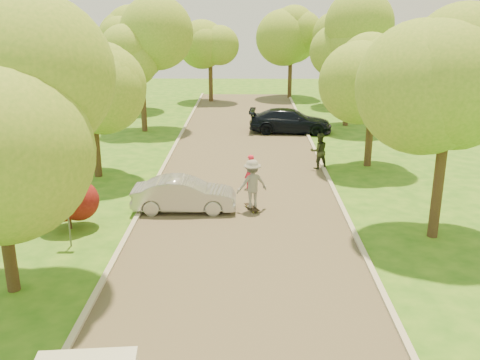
# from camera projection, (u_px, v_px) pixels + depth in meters

# --- Properties ---
(ground) EXTENTS (100.00, 100.00, 0.00)m
(ground) POSITION_uv_depth(u_px,v_px,m) (239.00, 310.00, 14.35)
(ground) COLOR #286417
(ground) RESTS_ON ground
(road) EXTENTS (8.00, 60.00, 0.01)m
(road) POSITION_uv_depth(u_px,v_px,m) (242.00, 206.00, 21.96)
(road) COLOR #4C4438
(road) RESTS_ON ground
(curb_left) EXTENTS (0.18, 60.00, 0.12)m
(curb_left) POSITION_uv_depth(u_px,v_px,m) (144.00, 204.00, 22.00)
(curb_left) COLOR #B2AD9E
(curb_left) RESTS_ON ground
(curb_right) EXTENTS (0.18, 60.00, 0.12)m
(curb_right) POSITION_uv_depth(u_px,v_px,m) (341.00, 205.00, 21.89)
(curb_right) COLOR #B2AD9E
(curb_right) RESTS_ON ground
(street_sign) EXTENTS (0.55, 0.06, 2.17)m
(street_sign) POSITION_uv_depth(u_px,v_px,m) (67.00, 203.00, 17.75)
(street_sign) COLOR #59595E
(street_sign) RESTS_ON ground
(red_shrub) EXTENTS (1.70, 1.70, 1.95)m
(red_shrub) POSITION_uv_depth(u_px,v_px,m) (68.00, 201.00, 19.33)
(red_shrub) COLOR #382619
(red_shrub) RESTS_ON ground
(tree_l_midb) EXTENTS (4.30, 4.20, 6.62)m
(tree_l_midb) POSITION_uv_depth(u_px,v_px,m) (95.00, 81.00, 24.46)
(tree_l_midb) COLOR #382619
(tree_l_midb) RESTS_ON ground
(tree_l_far) EXTENTS (4.92, 4.80, 7.79)m
(tree_l_far) POSITION_uv_depth(u_px,v_px,m) (144.00, 46.00, 33.71)
(tree_l_far) COLOR #382619
(tree_l_far) RESTS_ON ground
(tree_r_mida) EXTENTS (5.13, 5.00, 7.95)m
(tree_r_mida) POSITION_uv_depth(u_px,v_px,m) (458.00, 79.00, 17.32)
(tree_r_mida) COLOR #382619
(tree_r_mida) RESTS_ON ground
(tree_r_midb) EXTENTS (4.51, 4.40, 7.01)m
(tree_r_midb) POSITION_uv_depth(u_px,v_px,m) (378.00, 70.00, 26.09)
(tree_r_midb) COLOR #382619
(tree_r_midb) RESTS_ON ground
(tree_r_far) EXTENTS (5.33, 5.20, 8.34)m
(tree_r_far) POSITION_uv_depth(u_px,v_px,m) (354.00, 39.00, 35.32)
(tree_r_far) COLOR #382619
(tree_r_far) RESTS_ON ground
(tree_bg_a) EXTENTS (5.12, 5.00, 7.72)m
(tree_bg_a) POSITION_uv_depth(u_px,v_px,m) (132.00, 41.00, 41.41)
(tree_bg_a) COLOR #382619
(tree_bg_a) RESTS_ON ground
(tree_bg_b) EXTENTS (5.12, 5.00, 7.95)m
(tree_bg_b) POSITION_uv_depth(u_px,v_px,m) (347.00, 37.00, 43.01)
(tree_bg_b) COLOR #382619
(tree_bg_b) RESTS_ON ground
(tree_bg_c) EXTENTS (4.92, 4.80, 7.33)m
(tree_bg_c) POSITION_uv_depth(u_px,v_px,m) (213.00, 42.00, 45.22)
(tree_bg_c) COLOR #382619
(tree_bg_c) RESTS_ON ground
(tree_bg_d) EXTENTS (5.12, 5.00, 7.72)m
(tree_bg_d) POSITION_uv_depth(u_px,v_px,m) (294.00, 38.00, 46.94)
(tree_bg_d) COLOR #382619
(tree_bg_d) RESTS_ON ground
(silver_sedan) EXTENTS (4.13, 1.50, 1.35)m
(silver_sedan) POSITION_uv_depth(u_px,v_px,m) (184.00, 194.00, 21.24)
(silver_sedan) COLOR #AAAAAF
(silver_sedan) RESTS_ON ground
(dark_sedan) EXTENTS (5.46, 2.51, 1.55)m
(dark_sedan) POSITION_uv_depth(u_px,v_px,m) (290.00, 121.00, 34.72)
(dark_sedan) COLOR black
(dark_sedan) RESTS_ON ground
(longboard) EXTENTS (0.64, 1.04, 0.12)m
(longboard) POSITION_uv_depth(u_px,v_px,m) (252.00, 207.00, 21.47)
(longboard) COLOR black
(longboard) RESTS_ON ground
(skateboarder) EXTENTS (1.45, 1.15, 1.96)m
(skateboarder) POSITION_uv_depth(u_px,v_px,m) (252.00, 184.00, 21.16)
(skateboarder) COLOR gray
(skateboarder) RESTS_ON longboard
(person_striped) EXTENTS (0.65, 0.52, 1.57)m
(person_striped) POSITION_uv_depth(u_px,v_px,m) (250.00, 172.00, 23.85)
(person_striped) COLOR #E42245
(person_striped) RESTS_ON ground
(person_olive) EXTENTS (1.01, 0.86, 1.83)m
(person_olive) POSITION_uv_depth(u_px,v_px,m) (319.00, 151.00, 26.79)
(person_olive) COLOR #29311D
(person_olive) RESTS_ON ground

